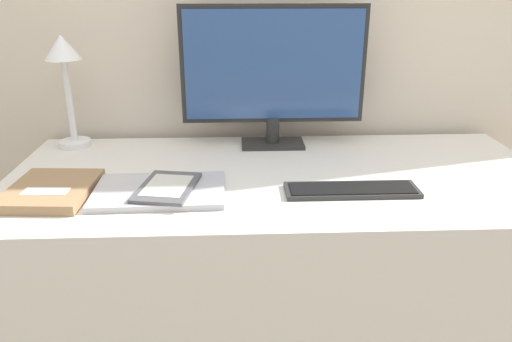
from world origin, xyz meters
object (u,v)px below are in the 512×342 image
at_px(monitor, 273,71).
at_px(ereader, 167,187).
at_px(laptop, 160,191).
at_px(keyboard, 352,190).
at_px(notebook, 51,190).
at_px(desk_lamp, 65,69).

bearing_deg(monitor, ereader, -127.57).
bearing_deg(laptop, monitor, 50.13).
distance_m(laptop, ereader, 0.02).
height_order(keyboard, ereader, ereader).
distance_m(keyboard, notebook, 0.75).
xyz_separation_m(monitor, keyboard, (0.17, -0.38, -0.23)).
bearing_deg(laptop, ereader, -16.00).
distance_m(desk_lamp, notebook, 0.45).
bearing_deg(ereader, notebook, 178.03).
bearing_deg(keyboard, monitor, 114.21).
xyz_separation_m(ereader, desk_lamp, (-0.34, 0.39, 0.23)).
relative_size(monitor, laptop, 1.73).
xyz_separation_m(keyboard, notebook, (-0.75, 0.02, 0.01)).
bearing_deg(keyboard, ereader, 179.32).
height_order(keyboard, laptop, laptop).
xyz_separation_m(monitor, ereader, (-0.29, -0.38, -0.22)).
bearing_deg(notebook, monitor, 32.42).
distance_m(monitor, notebook, 0.72).
height_order(desk_lamp, notebook, desk_lamp).
relative_size(monitor, notebook, 2.27).
bearing_deg(desk_lamp, laptop, -50.37).
bearing_deg(notebook, laptop, -0.89).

